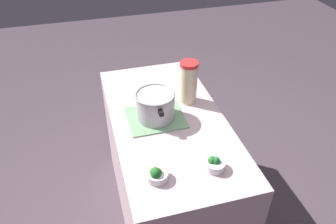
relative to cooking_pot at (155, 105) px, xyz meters
name	(u,v)px	position (x,y,z in m)	size (l,w,h in m)	color
ground_plane	(168,210)	(-0.03, -0.07, -0.96)	(8.00, 8.00, 0.00)	#50424C
counter_slab	(168,170)	(-0.03, -0.07, -0.53)	(1.31, 0.66, 0.87)	beige
dish_cloth	(156,117)	(0.00, 0.00, -0.09)	(0.29, 0.33, 0.01)	#7BAD7E
cooking_pot	(155,105)	(0.00, 0.00, 0.00)	(0.30, 0.23, 0.16)	#B7B7BC
lemonade_pitcher	(188,82)	(0.12, -0.24, 0.05)	(0.11, 0.11, 0.28)	beige
broccoli_bowl_front	(157,174)	(-0.47, 0.11, -0.06)	(0.11, 0.11, 0.08)	silver
broccoli_bowl_center	(215,164)	(-0.47, -0.18, -0.06)	(0.10, 0.10, 0.07)	silver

